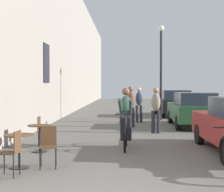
{
  "coord_description": "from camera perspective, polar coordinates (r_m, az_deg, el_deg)",
  "views": [
    {
      "loc": [
        0.21,
        -4.88,
        1.76
      ],
      "look_at": [
        -0.42,
        13.86,
        1.23
      ],
      "focal_mm": 56.85,
      "sensor_mm": 36.0,
      "label": 1
    }
  ],
  "objects": [
    {
      "name": "building_facade_left",
      "position": [
        19.41,
        -9.09,
        9.54
      ],
      "size": [
        0.54,
        68.0,
        8.88
      ],
      "color": "gray",
      "rests_on": "ground_plane"
    },
    {
      "name": "cafe_table_near",
      "position": [
        7.89,
        -14.7,
        -7.45
      ],
      "size": [
        0.64,
        0.64,
        0.72
      ],
      "color": "black",
      "rests_on": "ground_plane"
    },
    {
      "name": "cafe_chair_near_toward_street",
      "position": [
        7.21,
        -15.73,
        -8.35
      ],
      "size": [
        0.41,
        0.41,
        0.89
      ],
      "color": "black",
      "rests_on": "ground_plane"
    },
    {
      "name": "cafe_chair_near_toward_wall",
      "position": [
        7.81,
        -10.2,
        -7.54
      ],
      "size": [
        0.44,
        0.44,
        0.89
      ],
      "color": "black",
      "rests_on": "ground_plane"
    },
    {
      "name": "cafe_table_mid",
      "position": [
        9.67,
        -11.56,
        -5.76
      ],
      "size": [
        0.64,
        0.64,
        0.72
      ],
      "color": "black",
      "rests_on": "ground_plane"
    },
    {
      "name": "cafe_chair_mid_toward_street",
      "position": [
        10.35,
        -11.09,
        -5.3
      ],
      "size": [
        0.39,
        0.39,
        0.89
      ],
      "color": "black",
      "rests_on": "ground_plane"
    },
    {
      "name": "cyclist_on_bicycle",
      "position": [
        10.05,
        2.21,
        -3.8
      ],
      "size": [
        0.52,
        1.76,
        1.74
      ],
      "color": "black",
      "rests_on": "ground_plane"
    },
    {
      "name": "pedestrian_near",
      "position": [
        13.28,
        7.06,
        -1.84
      ],
      "size": [
        0.38,
        0.3,
        1.71
      ],
      "color": "#26262D",
      "rests_on": "ground_plane"
    },
    {
      "name": "pedestrian_mid",
      "position": [
        15.13,
        3.01,
        -1.32
      ],
      "size": [
        0.38,
        0.3,
        1.75
      ],
      "color": "#26262D",
      "rests_on": "ground_plane"
    },
    {
      "name": "pedestrian_far",
      "position": [
        17.18,
        4.37,
        -1.08
      ],
      "size": [
        0.38,
        0.29,
        1.69
      ],
      "color": "#26262D",
      "rests_on": "ground_plane"
    },
    {
      "name": "street_lamp",
      "position": [
        18.64,
        7.89,
        5.75
      ],
      "size": [
        0.32,
        0.32,
        4.9
      ],
      "color": "black",
      "rests_on": "ground_plane"
    },
    {
      "name": "parked_car_second",
      "position": [
        15.67,
        12.85,
        -2.05
      ],
      "size": [
        1.82,
        4.19,
        1.48
      ],
      "color": "#23512D",
      "rests_on": "ground_plane"
    },
    {
      "name": "parked_car_third",
      "position": [
        21.13,
        9.8,
        -1.04
      ],
      "size": [
        1.9,
        4.32,
        1.52
      ],
      "color": "black",
      "rests_on": "ground_plane"
    }
  ]
}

